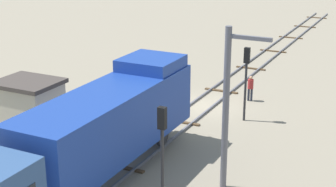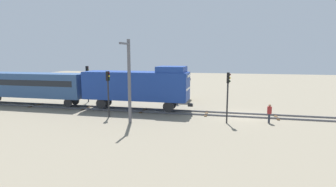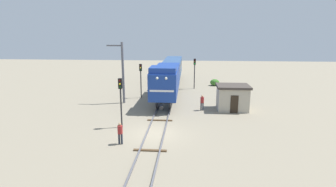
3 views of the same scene
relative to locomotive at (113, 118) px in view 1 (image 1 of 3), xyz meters
The scene contains 9 objects.
ground_plane 10.92m from the locomotive, 90.00° to the right, with size 119.46×119.46×0.00m, color gray.
railway_track 10.90m from the locomotive, 90.00° to the right, with size 2.40×79.64×0.16m.
locomotive is the anchor object (origin of this frame).
traffic_signal_near 9.81m from the locomotive, 109.04° to the right, with size 0.32×0.34×4.43m.
traffic_signal_mid 3.83m from the locomotive, 152.83° to the left, with size 0.32×0.34×4.40m.
worker_near_track 13.20m from the locomotive, 100.57° to the right, with size 0.38×0.38×1.70m.
worker_by_signal 5.72m from the locomotive, 39.41° to the right, with size 0.38×0.38×1.70m.
catenary_mast 5.28m from the locomotive, 168.78° to the right, with size 1.94×0.28×7.22m.
relay_hut 8.16m from the locomotive, 21.16° to the right, with size 3.50×2.90×2.74m.
Camera 1 is at (-11.92, 28.86, 11.07)m, focal length 55.00 mm.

